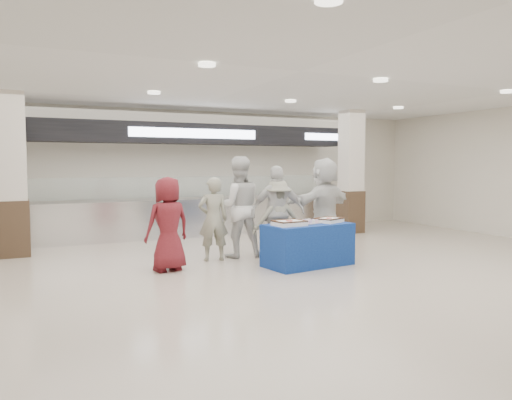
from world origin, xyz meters
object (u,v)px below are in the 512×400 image
soldier_a (213,219)px  soldier_b (278,219)px  display_table (308,245)px  chef_tall (238,207)px  cupcake_tray (308,222)px  chef_short (278,212)px  sheet_cake_right (329,220)px  civilian_white (324,204)px  civilian_maroon (168,224)px  sheet_cake_left (289,223)px

soldier_a → soldier_b: bearing=173.9°
display_table → chef_tall: bearing=113.2°
cupcake_tray → chef_short: (-0.18, 0.82, 0.10)m
sheet_cake_right → chef_tall: (-1.25, 1.28, 0.18)m
chef_short → civilian_white: 1.32m
civilian_maroon → sheet_cake_right: bearing=156.2°
sheet_cake_right → civilian_white: (0.65, 1.15, 0.17)m
civilian_maroon → soldier_a: civilian_maroon is taller
sheet_cake_left → civilian_white: 2.01m
civilian_maroon → chef_tall: 1.72m
display_table → chef_short: chef_short is taller
chef_tall → soldier_a: bearing=25.2°
soldier_b → civilian_white: size_ratio=0.78×
chef_short → civilian_white: civilian_white is taller
sheet_cake_left → cupcake_tray: sheet_cake_left is taller
civilian_maroon → soldier_b: civilian_maroon is taller
sheet_cake_left → cupcake_tray: 0.46m
chef_tall → civilian_maroon: bearing=33.7°
sheet_cake_right → chef_short: bearing=128.0°
sheet_cake_right → civilian_maroon: (-2.82, 0.61, -0.00)m
display_table → soldier_a: soldier_a is taller
sheet_cake_right → civilian_white: bearing=60.8°
sheet_cake_left → civilian_maroon: size_ratio=0.34×
cupcake_tray → chef_tall: bearing=121.8°
sheet_cake_right → cupcake_tray: size_ratio=1.10×
chef_tall → soldier_b: bearing=154.4°
civilian_white → display_table: bearing=29.6°
sheet_cake_right → soldier_a: (-1.82, 1.13, -0.02)m
display_table → cupcake_tray: 0.41m
civilian_maroon → soldier_b: size_ratio=1.06×
civilian_maroon → soldier_a: bearing=-164.3°
soldier_a → chef_tall: chef_tall is taller
civilian_white → soldier_a: bearing=-16.8°
chef_short → soldier_b: chef_short is taller
civilian_white → sheet_cake_right: bearing=43.4°
cupcake_tray → soldier_b: size_ratio=0.34×
display_table → soldier_b: bearing=92.9°
soldier_a → cupcake_tray: bearing=148.8°
sheet_cake_left → cupcake_tray: size_ratio=1.04×
display_table → soldier_b: (-0.16, 0.85, 0.38)m
sheet_cake_left → soldier_b: (0.27, 0.94, -0.05)m
sheet_cake_left → sheet_cake_right: (0.89, 0.12, -0.00)m
soldier_a → chef_tall: size_ratio=0.80×
cupcake_tray → display_table: bearing=-127.8°
chef_tall → soldier_b: size_ratio=1.29×
sheet_cake_left → chef_tall: 1.45m
sheet_cake_right → cupcake_tray: 0.45m
civilian_maroon → display_table: bearing=153.1°
civilian_maroon → soldier_b: bearing=173.7°
display_table → chef_short: 1.00m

